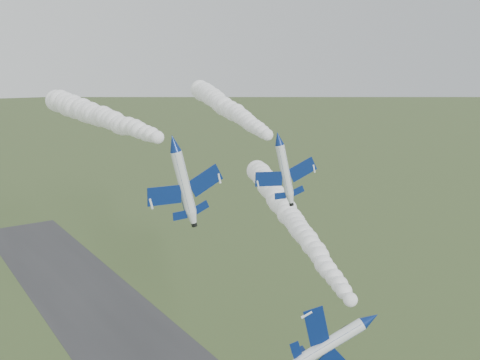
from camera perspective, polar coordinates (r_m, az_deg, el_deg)
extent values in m
cylinder|color=white|center=(64.15, 13.71, -14.21)|extent=(4.74, 8.13, 1.92)
cone|color=navy|center=(60.19, 15.89, -16.19)|extent=(2.56, 2.65, 1.92)
cone|color=white|center=(68.09, 11.89, -12.52)|extent=(2.42, 2.30, 1.92)
cylinder|color=black|center=(68.88, 11.56, -12.21)|extent=(1.11, 0.89, 0.97)
ellipsoid|color=black|center=(62.61, 14.97, -14.72)|extent=(2.20, 3.02, 1.28)
cube|color=navy|center=(63.15, 12.33, -12.10)|extent=(2.81, 2.90, 3.95)
cube|color=navy|center=(66.41, 14.24, -15.81)|extent=(2.81, 2.90, 3.95)
cube|color=navy|center=(66.56, 11.69, -11.83)|extent=(1.27, 1.32, 1.74)
cube|color=navy|center=(68.23, 12.69, -13.76)|extent=(1.27, 1.32, 1.74)
cube|color=navy|center=(67.41, 13.17, -12.32)|extent=(2.34, 2.12, 1.06)
cylinder|color=white|center=(68.02, -7.07, 3.91)|extent=(2.49, 8.46, 1.79)
cone|color=navy|center=(63.23, -5.25, 3.34)|extent=(1.97, 2.33, 1.79)
cone|color=white|center=(72.70, -8.60, 4.39)|extent=(1.94, 1.93, 1.79)
cylinder|color=black|center=(73.62, -8.88, 4.48)|extent=(0.95, 0.67, 0.91)
ellipsoid|color=black|center=(65.94, -6.47, 4.15)|extent=(1.43, 2.95, 1.19)
cube|color=navy|center=(67.87, -9.55, 3.11)|extent=(4.66, 2.75, 1.18)
cube|color=navy|center=(69.82, -5.10, 4.61)|extent=(4.66, 2.75, 1.18)
cube|color=navy|center=(71.38, -9.49, 3.93)|extent=(2.04, 1.25, 0.55)
cube|color=navy|center=(72.38, -7.21, 4.69)|extent=(2.04, 1.25, 0.55)
cube|color=navy|center=(71.39, -8.53, 5.27)|extent=(0.75, 1.64, 2.15)
cylinder|color=white|center=(76.68, 4.12, 4.44)|extent=(3.94, 7.49, 1.58)
cone|color=navy|center=(72.32, 5.31, 3.96)|extent=(2.13, 2.35, 1.58)
cone|color=white|center=(80.91, 3.09, 4.85)|extent=(2.01, 2.02, 1.58)
cylinder|color=black|center=(81.74, 2.90, 4.93)|extent=(0.93, 0.76, 0.80)
ellipsoid|color=black|center=(74.80, 4.51, 4.61)|extent=(1.83, 2.74, 1.05)
cube|color=navy|center=(76.67, 2.13, 3.93)|extent=(4.45, 3.31, 1.00)
cube|color=navy|center=(78.15, 5.77, 4.88)|extent=(4.45, 3.31, 1.00)
cube|color=navy|center=(79.79, 2.32, 4.54)|extent=(1.96, 1.49, 0.47)
cube|color=navy|center=(80.55, 4.20, 5.02)|extent=(1.96, 1.49, 0.47)
cube|color=navy|center=(79.75, 3.15, 5.55)|extent=(0.96, 1.50, 1.91)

